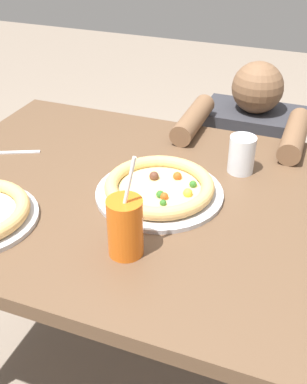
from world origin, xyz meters
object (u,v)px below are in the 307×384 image
Objects in this scene: drink_cup_colored at (125,227)px; diner_seated at (245,187)px; pizza_far at (160,188)px; water_cup_clear at (242,154)px; fork at (3,153)px.

diner_seated is at bearing 82.32° from drink_cup_colored.
water_cup_clear is (0.17, 0.20, 0.03)m from pizza_far.
water_cup_clear is at bearing 49.28° from pizza_far.
pizza_far is 0.74m from diner_seated.
drink_cup_colored is (0.01, -0.24, 0.05)m from pizza_far.
pizza_far is at bearing -4.85° from fork.
drink_cup_colored reaches higher than pizza_far.
fork is at bearing 151.87° from drink_cup_colored.
drink_cup_colored is at bearing -28.13° from fork.
diner_seated is (0.65, 0.59, -0.33)m from fork.
diner_seated reaches higher than water_cup_clear.
pizza_far is 3.14× the size of water_cup_clear.
drink_cup_colored is 1.27× the size of fork.
fork is at bearing -137.91° from diner_seated.
diner_seated is at bearing 78.56° from pizza_far.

